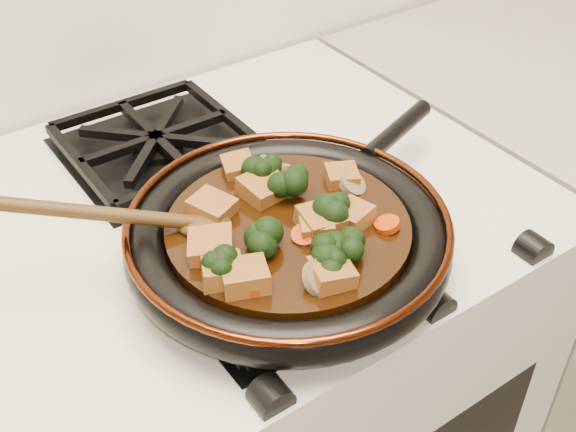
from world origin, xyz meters
TOP-DOWN VIEW (x-y plane):
  - stove at (0.00, 1.69)m, footprint 0.76×0.60m
  - burner_grate_front at (0.00, 1.55)m, footprint 0.23×0.23m
  - burner_grate_back at (0.00, 1.83)m, footprint 0.23×0.23m
  - skillet at (0.02, 1.55)m, footprint 0.46×0.34m
  - braising_sauce at (0.01, 1.55)m, footprint 0.26×0.26m
  - tofu_cube_0 at (-0.07, 1.55)m, footprint 0.06×0.06m
  - tofu_cube_1 at (0.04, 1.52)m, footprint 0.05×0.05m
  - tofu_cube_2 at (-0.04, 1.61)m, footprint 0.05×0.06m
  - tofu_cube_3 at (0.00, 1.46)m, footprint 0.05×0.05m
  - tofu_cube_4 at (0.03, 1.52)m, footprint 0.05×0.05m
  - tofu_cube_5 at (0.02, 1.66)m, footprint 0.05×0.05m
  - tofu_cube_6 at (0.07, 1.51)m, footprint 0.04×0.04m
  - tofu_cube_7 at (0.02, 1.60)m, footprint 0.05×0.05m
  - tofu_cube_8 at (0.11, 1.57)m, footprint 0.05×0.05m
  - tofu_cube_9 at (-0.07, 1.50)m, footprint 0.06×0.05m
  - tofu_cube_10 at (-0.08, 1.52)m, footprint 0.05×0.05m
  - broccoli_floret_0 at (0.03, 1.47)m, footprint 0.08×0.08m
  - broccoli_floret_1 at (0.04, 1.62)m, footprint 0.07×0.06m
  - broccoli_floret_2 at (0.01, 1.47)m, footprint 0.08×0.08m
  - broccoli_floret_3 at (-0.08, 1.52)m, footprint 0.06×0.07m
  - broccoli_floret_4 at (0.01, 1.48)m, footprint 0.07×0.08m
  - broccoli_floret_5 at (0.04, 1.59)m, footprint 0.08×0.08m
  - broccoli_floret_6 at (0.05, 1.53)m, footprint 0.07×0.07m
  - broccoli_floret_7 at (-0.03, 1.53)m, footprint 0.07×0.07m
  - carrot_coin_0 at (0.09, 1.48)m, footprint 0.03×0.03m
  - carrot_coin_1 at (-0.07, 1.49)m, footprint 0.03×0.03m
  - carrot_coin_2 at (0.07, 1.54)m, footprint 0.03×0.03m
  - carrot_coin_3 at (0.02, 1.52)m, footprint 0.03×0.03m
  - mushroom_slice_0 at (0.05, 1.63)m, footprint 0.05×0.05m
  - mushroom_slice_1 at (0.04, 1.64)m, footprint 0.04×0.04m
  - mushroom_slice_2 at (0.11, 1.56)m, footprint 0.04×0.04m
  - mushroom_slice_3 at (0.05, 1.63)m, footprint 0.04×0.05m
  - mushroom_slice_4 at (-0.01, 1.46)m, footprint 0.05×0.05m
  - wooden_spoon at (-0.11, 1.62)m, footprint 0.14×0.08m

SIDE VIEW (x-z plane):
  - stove at x=0.00m, z-range 0.00..0.90m
  - burner_grate_front at x=0.00m, z-range 0.90..0.93m
  - burner_grate_back at x=0.00m, z-range 0.90..0.93m
  - skillet at x=0.02m, z-range 0.92..0.97m
  - braising_sauce at x=0.01m, z-range 0.94..0.96m
  - carrot_coin_0 at x=0.09m, z-range 0.96..0.97m
  - carrot_coin_1 at x=-0.07m, z-range 0.96..0.97m
  - carrot_coin_2 at x=0.07m, z-range 0.95..0.98m
  - carrot_coin_3 at x=0.02m, z-range 0.96..0.97m
  - mushroom_slice_0 at x=0.05m, z-range 0.95..0.98m
  - mushroom_slice_1 at x=0.04m, z-range 0.95..0.98m
  - mushroom_slice_2 at x=0.11m, z-range 0.95..0.98m
  - mushroom_slice_3 at x=0.05m, z-range 0.95..0.98m
  - mushroom_slice_4 at x=-0.01m, z-range 0.95..0.98m
  - tofu_cube_5 at x=0.02m, z-range 0.95..0.98m
  - tofu_cube_8 at x=0.11m, z-range 0.96..0.98m
  - tofu_cube_6 at x=0.07m, z-range 0.95..0.98m
  - tofu_cube_10 at x=-0.08m, z-range 0.95..0.98m
  - tofu_cube_3 at x=0.00m, z-range 0.95..0.98m
  - tofu_cube_4 at x=0.03m, z-range 0.95..0.98m
  - tofu_cube_1 at x=0.04m, z-range 0.95..0.98m
  - broccoli_floret_6 at x=0.05m, z-range 0.93..1.00m
  - tofu_cube_2 at x=-0.04m, z-range 0.95..0.98m
  - tofu_cube_9 at x=-0.07m, z-range 0.95..0.98m
  - tofu_cube_0 at x=-0.07m, z-range 0.95..0.98m
  - broccoli_floret_0 at x=0.03m, z-range 0.94..0.99m
  - tofu_cube_7 at x=0.02m, z-range 0.95..0.98m
  - broccoli_floret_2 at x=0.01m, z-range 0.94..1.00m
  - broccoli_floret_7 at x=-0.03m, z-range 0.94..1.00m
  - broccoli_floret_5 at x=0.04m, z-range 0.93..1.01m
  - broccoli_floret_1 at x=0.04m, z-range 0.94..1.00m
  - broccoli_floret_4 at x=0.01m, z-range 0.94..1.01m
  - broccoli_floret_3 at x=-0.08m, z-range 0.94..1.01m
  - wooden_spoon at x=-0.11m, z-range 0.87..1.08m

